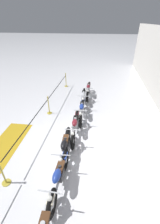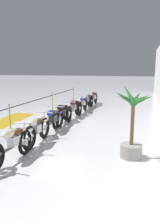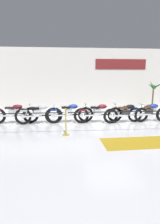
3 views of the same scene
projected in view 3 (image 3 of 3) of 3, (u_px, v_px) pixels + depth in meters
ground_plane at (113, 126)px, 8.04m from camera, size 120.00×120.00×0.00m
back_wall at (96, 79)px, 12.64m from camera, size 28.00×0.29×4.20m
motorcycle_maroon_0 at (14, 114)px, 8.30m from camera, size 2.31×0.62×0.97m
motorcycle_silver_1 at (39, 114)px, 8.24m from camera, size 2.23×0.62×0.96m
motorcycle_blue_2 at (70, 113)px, 8.46m from camera, size 2.36×0.62×0.96m
motorcycle_maroon_3 at (99, 113)px, 8.48m from camera, size 2.43×0.62×0.95m
motorcycle_black_4 at (126, 113)px, 8.45m from camera, size 2.31×0.62×0.94m
motorcycle_blue_5 at (150, 112)px, 8.66m from camera, size 2.22×0.62×0.95m
potted_palm_left_of_row at (153, 98)px, 11.66m from camera, size 1.10×1.00×2.03m
stanchion_far_left at (82, 116)px, 6.61m from camera, size 12.44×0.28×1.05m
stanchion_mid_left at (66, 126)px, 6.64m from camera, size 0.28×0.28×1.05m
floor_banner at (148, 142)px, 5.95m from camera, size 3.15×1.23×0.01m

